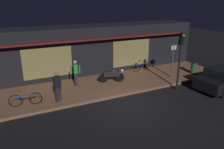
# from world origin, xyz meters

# --- Properties ---
(ground_plane) EXTENTS (60.00, 60.00, 0.00)m
(ground_plane) POSITION_xyz_m (0.00, 0.00, 0.00)
(ground_plane) COLOR black
(sidewalk_slab) EXTENTS (18.00, 4.00, 0.15)m
(sidewalk_slab) POSITION_xyz_m (0.00, 3.00, 0.07)
(sidewalk_slab) COLOR brown
(sidewalk_slab) RESTS_ON ground_plane
(storefront_building) EXTENTS (18.00, 3.30, 3.60)m
(storefront_building) POSITION_xyz_m (0.00, 6.39, 1.80)
(storefront_building) COLOR black
(storefront_building) RESTS_ON ground_plane
(motorcycle) EXTENTS (1.66, 0.74, 0.97)m
(motorcycle) POSITION_xyz_m (0.59, 3.13, 0.65)
(motorcycle) COLOR black
(motorcycle) RESTS_ON sidewalk_slab
(bicycle_parked) EXTENTS (1.65, 0.42, 0.91)m
(bicycle_parked) POSITION_xyz_m (-5.02, 1.98, 0.51)
(bicycle_parked) COLOR black
(bicycle_parked) RESTS_ON sidewalk_slab
(bicycle_extra) EXTENTS (1.64, 0.44, 0.91)m
(bicycle_extra) POSITION_xyz_m (3.77, 4.34, 0.51)
(bicycle_extra) COLOR black
(bicycle_extra) RESTS_ON sidewalk_slab
(person_photographer) EXTENTS (0.44, 0.59, 1.67)m
(person_photographer) POSITION_xyz_m (-3.38, 1.73, 1.03)
(person_photographer) COLOR #28232D
(person_photographer) RESTS_ON sidewalk_slab
(person_bystander) EXTENTS (0.62, 0.41, 1.67)m
(person_bystander) POSITION_xyz_m (-1.78, 3.59, 1.03)
(person_bystander) COLOR #28232D
(person_bystander) RESTS_ON sidewalk_slab
(sign_post) EXTENTS (0.44, 0.09, 2.40)m
(sign_post) POSITION_xyz_m (4.84, 2.12, 1.51)
(sign_post) COLOR #47474C
(sign_post) RESTS_ON sidewalk_slab
(trash_bin) EXTENTS (0.48, 0.48, 0.93)m
(trash_bin) POSITION_xyz_m (6.88, 2.03, 0.62)
(trash_bin) COLOR #2D4C33
(trash_bin) RESTS_ON sidewalk_slab
(traffic_light_pole) EXTENTS (0.24, 0.33, 3.60)m
(traffic_light_pole) POSITION_xyz_m (3.78, 0.35, 2.48)
(traffic_light_pole) COLOR black
(traffic_light_pole) RESTS_ON ground_plane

